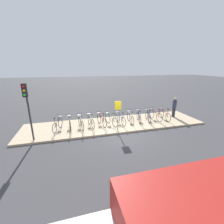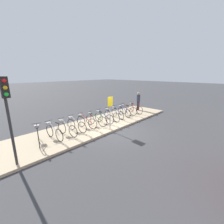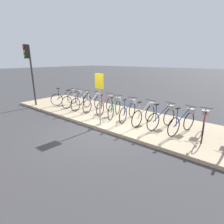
% 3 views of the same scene
% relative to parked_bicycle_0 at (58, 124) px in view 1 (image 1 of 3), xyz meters
% --- Properties ---
extents(ground_plane, '(120.00, 120.00, 0.00)m').
position_rel_parked_bicycle_0_xyz_m(ground_plane, '(4.29, -1.62, -0.58)').
color(ground_plane, '#38383A').
extents(sidewalk, '(14.02, 3.42, 0.12)m').
position_rel_parked_bicycle_0_xyz_m(sidewalk, '(4.29, 0.08, -0.52)').
color(sidewalk, tan).
rests_on(sidewalk, ground_plane).
extents(parked_bicycle_0, '(0.67, 1.65, 1.06)m').
position_rel_parked_bicycle_0_xyz_m(parked_bicycle_0, '(0.00, 0.00, 0.00)').
color(parked_bicycle_0, black).
rests_on(parked_bicycle_0, sidewalk).
extents(parked_bicycle_1, '(0.46, 1.73, 1.06)m').
position_rel_parked_bicycle_0_xyz_m(parked_bicycle_1, '(0.82, -0.03, 0.00)').
color(parked_bicycle_1, black).
rests_on(parked_bicycle_1, sidewalk).
extents(parked_bicycle_2, '(0.46, 1.71, 1.06)m').
position_rel_parked_bicycle_0_xyz_m(parked_bicycle_2, '(1.59, -0.08, 0.00)').
color(parked_bicycle_2, black).
rests_on(parked_bicycle_2, sidewalk).
extents(parked_bicycle_3, '(0.46, 1.71, 1.06)m').
position_rel_parked_bicycle_0_xyz_m(parked_bicycle_3, '(2.33, 0.06, 0.00)').
color(parked_bicycle_3, black).
rests_on(parked_bicycle_3, sidewalk).
extents(parked_bicycle_4, '(0.54, 1.69, 1.06)m').
position_rel_parked_bicycle_0_xyz_m(parked_bicycle_4, '(3.15, 0.10, 0.00)').
color(parked_bicycle_4, black).
rests_on(parked_bicycle_4, sidewalk).
extents(parked_bicycle_5, '(0.67, 1.65, 1.06)m').
position_rel_parked_bicycle_0_xyz_m(parked_bicycle_5, '(3.86, -0.05, 0.00)').
color(parked_bicycle_5, black).
rests_on(parked_bicycle_5, sidewalk).
extents(parked_bicycle_6, '(0.47, 1.71, 1.06)m').
position_rel_parked_bicycle_0_xyz_m(parked_bicycle_6, '(4.64, -0.03, 0.00)').
color(parked_bicycle_6, black).
rests_on(parked_bicycle_6, sidewalk).
extents(parked_bicycle_7, '(0.46, 1.72, 1.06)m').
position_rel_parked_bicycle_0_xyz_m(parked_bicycle_7, '(5.49, -0.05, 0.00)').
color(parked_bicycle_7, black).
rests_on(parked_bicycle_7, sidewalk).
extents(parked_bicycle_8, '(0.59, 1.68, 1.06)m').
position_rel_parked_bicycle_0_xyz_m(parked_bicycle_8, '(6.26, 0.02, 0.00)').
color(parked_bicycle_8, black).
rests_on(parked_bicycle_8, sidewalk).
extents(parked_bicycle_9, '(0.58, 1.68, 1.06)m').
position_rel_parked_bicycle_0_xyz_m(parked_bicycle_9, '(7.07, -0.01, 0.00)').
color(parked_bicycle_9, black).
rests_on(parked_bicycle_9, sidewalk).
extents(parked_bicycle_10, '(0.49, 1.71, 1.06)m').
position_rel_parked_bicycle_0_xyz_m(parked_bicycle_10, '(7.75, 0.09, 0.00)').
color(parked_bicycle_10, black).
rests_on(parked_bicycle_10, sidewalk).
extents(parked_bicycle_11, '(0.46, 1.73, 1.06)m').
position_rel_parked_bicycle_0_xyz_m(parked_bicycle_11, '(8.60, -0.05, 0.00)').
color(parked_bicycle_11, black).
rests_on(parked_bicycle_11, sidewalk).
extents(pedestrian, '(0.34, 0.34, 1.77)m').
position_rel_parked_bicycle_0_xyz_m(pedestrian, '(9.81, 0.32, 0.48)').
color(pedestrian, '#23232D').
rests_on(pedestrian, sidewalk).
extents(traffic_light, '(0.24, 0.40, 3.49)m').
position_rel_parked_bicycle_0_xyz_m(traffic_light, '(-1.37, -1.38, 2.05)').
color(traffic_light, '#2D2D2D').
rests_on(traffic_light, sidewalk).
extents(sign_post, '(0.44, 0.07, 2.15)m').
position_rel_parked_bicycle_0_xyz_m(sign_post, '(4.05, -1.33, 1.01)').
color(sign_post, '#99999E').
rests_on(sign_post, sidewalk).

